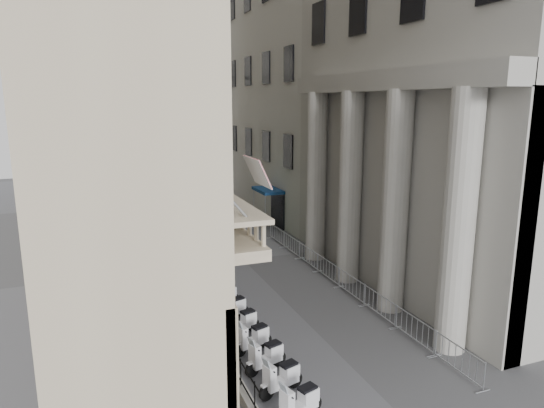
{
  "coord_description": "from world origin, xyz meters",
  "views": [
    {
      "loc": [
        -8.44,
        -7.78,
        9.5
      ],
      "look_at": [
        -0.05,
        14.15,
        4.5
      ],
      "focal_mm": 32.0,
      "sensor_mm": 36.0,
      "label": 1
    }
  ],
  "objects": [
    {
      "name": "barrier_7",
      "position": [
        3.29,
        21.92,
        0.0
      ],
      "size": [
        0.6,
        2.4,
        1.1
      ],
      "primitive_type": null,
      "color": "#B3B6BB",
      "rests_on": "ground"
    },
    {
      "name": "scooter_11",
      "position": [
        -3.0,
        20.17,
        0.0
      ],
      "size": [
        1.5,
        0.94,
        1.5
      ],
      "primitive_type": null,
      "rotation": [
        0.0,
        0.0,
        1.86
      ],
      "color": "white",
      "rests_on": "ground"
    },
    {
      "name": "scooter_8",
      "position": [
        -3.0,
        15.79,
        0.0
      ],
      "size": [
        1.5,
        0.94,
        1.5
      ],
      "primitive_type": null,
      "rotation": [
        0.0,
        0.0,
        1.86
      ],
      "color": "white",
      "rests_on": "ground"
    },
    {
      "name": "scooter_1",
      "position": [
        -3.0,
        5.56,
        0.0
      ],
      "size": [
        1.5,
        0.94,
        1.5
      ],
      "primitive_type": null,
      "rotation": [
        0.0,
        0.0,
        1.86
      ],
      "color": "white",
      "rests_on": "ground"
    },
    {
      "name": "security_tent",
      "position": [
        -3.26,
        29.19,
        2.56
      ],
      "size": [
        3.78,
        3.78,
        3.07
      ],
      "color": "white",
      "rests_on": "ground"
    },
    {
      "name": "far_building",
      "position": [
        0.0,
        48.0,
        15.0
      ],
      "size": [
        22.0,
        10.0,
        30.0
      ],
      "primitive_type": "cube",
      "color": "#AFAEA6",
      "rests_on": "ground"
    },
    {
      "name": "barrier_1",
      "position": [
        3.29,
        6.92,
        0.0
      ],
      "size": [
        0.6,
        2.4,
        1.1
      ],
      "primitive_type": null,
      "color": "#B3B6BB",
      "rests_on": "ground"
    },
    {
      "name": "barrier_6",
      "position": [
        3.29,
        19.42,
        0.0
      ],
      "size": [
        0.6,
        2.4,
        1.1
      ],
      "primitive_type": null,
      "color": "#B3B6BB",
      "rests_on": "ground"
    },
    {
      "name": "pedestrian_b",
      "position": [
        2.93,
        29.27,
        0.84
      ],
      "size": [
        0.99,
        0.88,
        1.68
      ],
      "primitive_type": "imported",
      "rotation": [
        0.0,
        0.0,
        2.78
      ],
      "color": "black",
      "rests_on": "ground"
    },
    {
      "name": "barrier_3",
      "position": [
        3.29,
        11.92,
        0.0
      ],
      "size": [
        0.6,
        2.4,
        1.1
      ],
      "primitive_type": null,
      "color": "#B3B6BB",
      "rests_on": "ground"
    },
    {
      "name": "barrier_4",
      "position": [
        3.29,
        14.42,
        0.0
      ],
      "size": [
        0.6,
        2.4,
        1.1
      ],
      "primitive_type": null,
      "color": "#B3B6BB",
      "rests_on": "ground"
    },
    {
      "name": "barrier_5",
      "position": [
        3.29,
        16.92,
        0.0
      ],
      "size": [
        0.6,
        2.4,
        1.1
      ],
      "primitive_type": null,
      "color": "#B3B6BB",
      "rests_on": "ground"
    },
    {
      "name": "scooter_5",
      "position": [
        -3.0,
        11.4,
        0.0
      ],
      "size": [
        1.5,
        0.94,
        1.5
      ],
      "primitive_type": null,
      "rotation": [
        0.0,
        0.0,
        1.86
      ],
      "color": "white",
      "rests_on": "ground"
    },
    {
      "name": "pedestrian_a",
      "position": [
        -0.52,
        29.36,
        1.0
      ],
      "size": [
        0.83,
        0.65,
        2.0
      ],
      "primitive_type": "imported",
      "rotation": [
        0.0,
        0.0,
        2.88
      ],
      "color": "#0D1534",
      "rests_on": "ground"
    },
    {
      "name": "pedestrian_c",
      "position": [
        -2.0,
        36.0,
        0.95
      ],
      "size": [
        1.08,
        0.9,
        1.89
      ],
      "primitive_type": "imported",
      "rotation": [
        0.0,
        0.0,
        3.52
      ],
      "color": "black",
      "rests_on": "ground"
    },
    {
      "name": "scooter_4",
      "position": [
        -3.0,
        9.94,
        0.0
      ],
      "size": [
        1.5,
        0.94,
        1.5
      ],
      "primitive_type": null,
      "rotation": [
        0.0,
        0.0,
        1.86
      ],
      "color": "white",
      "rests_on": "ground"
    },
    {
      "name": "barrier_2",
      "position": [
        3.29,
        9.42,
        0.0
      ],
      "size": [
        0.6,
        2.4,
        1.1
      ],
      "primitive_type": null,
      "color": "#B3B6BB",
      "rests_on": "ground"
    },
    {
      "name": "iron_fence",
      "position": [
        -4.3,
        18.0,
        0.0
      ],
      "size": [
        0.3,
        28.0,
        1.4
      ],
      "primitive_type": null,
      "color": "black",
      "rests_on": "ground"
    },
    {
      "name": "street_lamp",
      "position": [
        -3.95,
        25.09,
        4.4
      ],
      "size": [
        2.34,
        0.95,
        7.45
      ],
      "rotation": [
        0.0,
        0.0,
        -0.34
      ],
      "color": "#96999E",
      "rests_on": "ground"
    },
    {
      "name": "scooter_9",
      "position": [
        -3.0,
        17.25,
        0.0
      ],
      "size": [
        1.5,
        0.94,
        1.5
      ],
      "primitive_type": null,
      "rotation": [
        0.0,
        0.0,
        1.86
      ],
      "color": "white",
      "rests_on": "ground"
    },
    {
      "name": "scooter_10",
      "position": [
        -3.0,
        18.71,
        0.0
      ],
      "size": [
        1.5,
        0.94,
        1.5
      ],
      "primitive_type": null,
      "rotation": [
        0.0,
        0.0,
        1.86
      ],
      "color": "white",
      "rests_on": "ground"
    },
    {
      "name": "scooter_6",
      "position": [
        -3.0,
        12.87,
        0.0
      ],
      "size": [
        1.5,
        0.94,
        1.5
      ],
      "primitive_type": null,
      "rotation": [
        0.0,
        0.0,
        1.86
      ],
      "color": "white",
      "rests_on": "ground"
    },
    {
      "name": "info_kiosk",
      "position": [
        -2.49,
        24.01,
        0.99
      ],
      "size": [
        0.6,
        0.96,
        1.96
      ],
      "rotation": [
        0.0,
        0.0,
        0.38
      ],
      "color": "black",
      "rests_on": "ground"
    },
    {
      "name": "scooter_7",
      "position": [
        -3.0,
        14.33,
        0.0
      ],
      "size": [
        1.5,
        0.94,
        1.5
      ],
      "primitive_type": null,
      "rotation": [
        0.0,
        0.0,
        1.86
      ],
      "color": "white",
      "rests_on": "ground"
    },
    {
      "name": "scooter_2",
      "position": [
        -3.0,
        7.02,
        0.0
      ],
      "size": [
        1.5,
        0.94,
        1.5
      ],
      "primitive_type": null,
      "rotation": [
        0.0,
        0.0,
        1.86
      ],
      "color": "white",
      "rests_on": "ground"
    },
    {
      "name": "scooter_3",
      "position": [
        -3.0,
        8.48,
        0.0
      ],
      "size": [
        1.5,
        0.94,
        1.5
      ],
      "primitive_type": null,
      "rotation": [
        0.0,
        0.0,
        1.86
      ],
      "color": "white",
      "rests_on": "ground"
    },
    {
      "name": "barrier_0",
      "position": [
        3.29,
        4.42,
        0.0
      ],
      "size": [
        0.6,
        2.4,
        1.1
      ],
      "primitive_type": null,
      "color": "#B3B6BB",
      "rests_on": "ground"
    },
    {
      "name": "blue_awning",
      "position": [
        4.15,
        26.0,
        0.0
      ],
      "size": [
        1.6,
        3.0,
        3.0
      ],
      "primitive_type": null,
      "color": "navy",
      "rests_on": "ground"
    }
  ]
}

